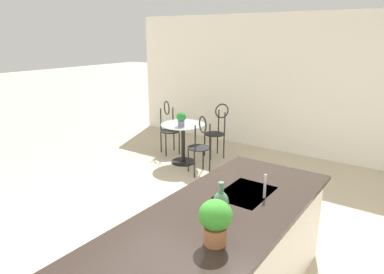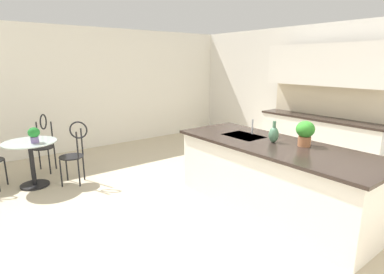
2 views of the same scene
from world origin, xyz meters
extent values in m
plane|color=beige|center=(0.00, 0.00, 0.00)|extent=(40.00, 40.00, 0.00)
cube|color=silver|center=(0.00, 3.66, 1.35)|extent=(9.00, 0.12, 2.70)
cube|color=silver|center=(-4.26, 0.00, 1.35)|extent=(0.12, 7.80, 2.70)
cube|color=white|center=(0.30, 0.85, 0.44)|extent=(2.70, 0.96, 0.88)
cube|color=#2D231E|center=(0.30, 0.85, 0.90)|extent=(2.80, 1.06, 0.04)
cube|color=#B2B5BA|center=(-0.25, 0.85, 0.91)|extent=(0.56, 0.40, 0.03)
cube|color=white|center=(-0.40, 3.20, 0.44)|extent=(2.40, 0.60, 0.88)
cube|color=#2D231E|center=(-0.40, 3.20, 0.90)|extent=(2.44, 0.64, 0.04)
cube|color=beige|center=(-0.40, 3.36, 1.22)|extent=(2.40, 0.04, 0.60)
cube|color=white|center=(-0.40, 3.18, 1.90)|extent=(2.40, 0.36, 0.76)
cylinder|color=black|center=(-2.53, -1.55, 0.01)|extent=(0.44, 0.44, 0.03)
cylinder|color=black|center=(-2.53, -1.55, 0.38)|extent=(0.07, 0.07, 0.69)
cylinder|color=#B2C6C1|center=(-2.53, -1.55, 0.73)|extent=(0.80, 0.80, 0.01)
cylinder|color=black|center=(-2.86, -1.89, 0.23)|extent=(0.03, 0.03, 0.45)
cylinder|color=black|center=(-2.21, -1.21, 0.23)|extent=(0.03, 0.03, 0.45)
cylinder|color=black|center=(-2.45, -1.06, 0.23)|extent=(0.03, 0.03, 0.45)
cylinder|color=black|center=(-2.06, -0.98, 0.23)|extent=(0.03, 0.03, 0.45)
cylinder|color=black|center=(-2.30, -0.82, 0.23)|extent=(0.03, 0.03, 0.45)
cylinder|color=black|center=(-2.25, -1.02, 0.46)|extent=(0.53, 0.53, 0.02)
cylinder|color=black|center=(-2.06, -0.96, 0.68)|extent=(0.03, 0.03, 0.45)
cylinder|color=black|center=(-2.28, -0.82, 0.68)|extent=(0.03, 0.03, 0.45)
torus|color=black|center=(-2.17, -0.89, 0.90)|extent=(0.18, 0.25, 0.28)
cylinder|color=black|center=(-2.94, -1.22, 0.23)|extent=(0.03, 0.03, 0.45)
cylinder|color=black|center=(-3.09, -1.45, 0.23)|extent=(0.03, 0.03, 0.45)
cylinder|color=black|center=(-3.17, -1.06, 0.23)|extent=(0.03, 0.03, 0.45)
cylinder|color=black|center=(-3.33, -1.30, 0.23)|extent=(0.03, 0.03, 0.45)
cylinder|color=black|center=(-3.13, -1.26, 0.46)|extent=(0.53, 0.53, 0.02)
cylinder|color=black|center=(-3.19, -1.07, 0.68)|extent=(0.03, 0.03, 0.45)
cylinder|color=black|center=(-3.33, -1.28, 0.68)|extent=(0.03, 0.03, 0.45)
torus|color=black|center=(-3.26, -1.17, 0.90)|extent=(0.25, 0.18, 0.28)
cylinder|color=#B2B5BA|center=(-0.25, 1.03, 1.03)|extent=(0.02, 0.02, 0.22)
cylinder|color=#7A669E|center=(-2.40, -1.50, 0.79)|extent=(0.12, 0.12, 0.09)
ellipsoid|color=#217A2D|center=(-2.40, -1.50, 0.90)|extent=(0.17, 0.17, 0.16)
cylinder|color=#9E603D|center=(0.60, 1.05, 0.98)|extent=(0.16, 0.16, 0.12)
ellipsoid|color=green|center=(0.60, 1.05, 1.14)|extent=(0.23, 0.23, 0.21)
ellipsoid|color=#4C7A5B|center=(0.25, 0.88, 1.02)|extent=(0.13, 0.13, 0.21)
cylinder|color=#4C7A5B|center=(0.25, 0.88, 1.17)|extent=(0.04, 0.04, 0.08)
camera|label=1|loc=(2.41, 2.13, 2.30)|focal=32.91mm
camera|label=2|loc=(2.70, -2.35, 1.96)|focal=28.69mm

